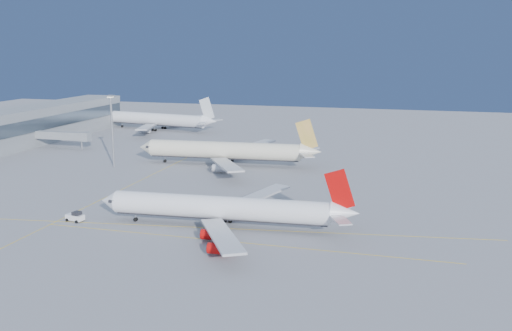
{
  "coord_description": "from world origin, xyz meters",
  "views": [
    {
      "loc": [
        38.94,
        -121.6,
        40.31
      ],
      "look_at": [
        -3.19,
        29.55,
        7.0
      ],
      "focal_mm": 40.0,
      "sensor_mm": 36.0,
      "label": 1
    }
  ],
  "objects_px": {
    "airliner_etihad": "(228,151)",
    "pushback_tug": "(75,217)",
    "airliner_virgin": "(225,208)",
    "airliner_third": "(160,120)",
    "light_mast": "(112,125)"
  },
  "relations": [
    {
      "from": "airliner_virgin",
      "to": "airliner_etihad",
      "type": "height_order",
      "value": "airliner_etihad"
    },
    {
      "from": "airliner_etihad",
      "to": "airliner_third",
      "type": "bearing_deg",
      "value": 125.72
    },
    {
      "from": "pushback_tug",
      "to": "airliner_third",
      "type": "bearing_deg",
      "value": 118.62
    },
    {
      "from": "airliner_virgin",
      "to": "airliner_etihad",
      "type": "relative_size",
      "value": 0.94
    },
    {
      "from": "airliner_virgin",
      "to": "light_mast",
      "type": "xyz_separation_m",
      "value": [
        -56.99,
        51.79,
        9.77
      ]
    },
    {
      "from": "airliner_virgin",
      "to": "pushback_tug",
      "type": "relative_size",
      "value": 13.16
    },
    {
      "from": "airliner_etihad",
      "to": "airliner_third",
      "type": "relative_size",
      "value": 1.02
    },
    {
      "from": "airliner_third",
      "to": "pushback_tug",
      "type": "distance_m",
      "value": 145.18
    },
    {
      "from": "airliner_etihad",
      "to": "light_mast",
      "type": "bearing_deg",
      "value": -164.56
    },
    {
      "from": "airliner_etihad",
      "to": "pushback_tug",
      "type": "height_order",
      "value": "airliner_etihad"
    },
    {
      "from": "airliner_third",
      "to": "pushback_tug",
      "type": "height_order",
      "value": "airliner_third"
    },
    {
      "from": "airliner_etihad",
      "to": "pushback_tug",
      "type": "distance_m",
      "value": 71.2
    },
    {
      "from": "pushback_tug",
      "to": "light_mast",
      "type": "xyz_separation_m",
      "value": [
        -21.79,
        56.7,
        13.13
      ]
    },
    {
      "from": "airliner_virgin",
      "to": "light_mast",
      "type": "relative_size",
      "value": 2.48
    },
    {
      "from": "airliner_virgin",
      "to": "airliner_third",
      "type": "height_order",
      "value": "airliner_third"
    }
  ]
}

